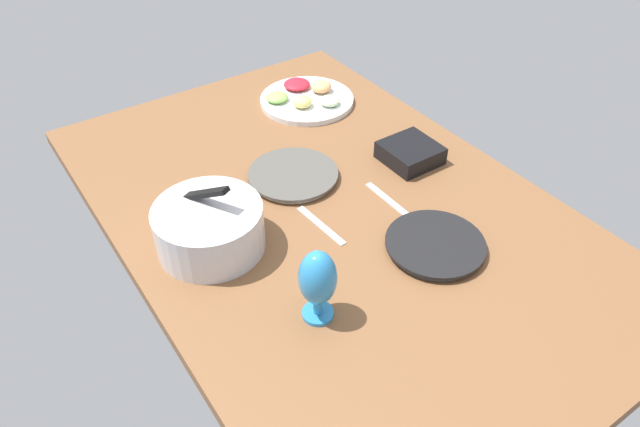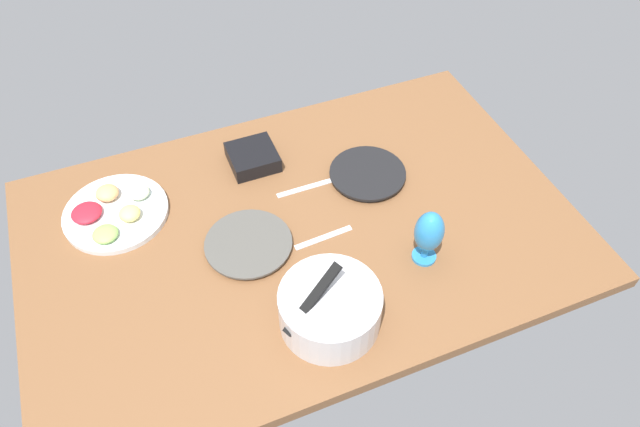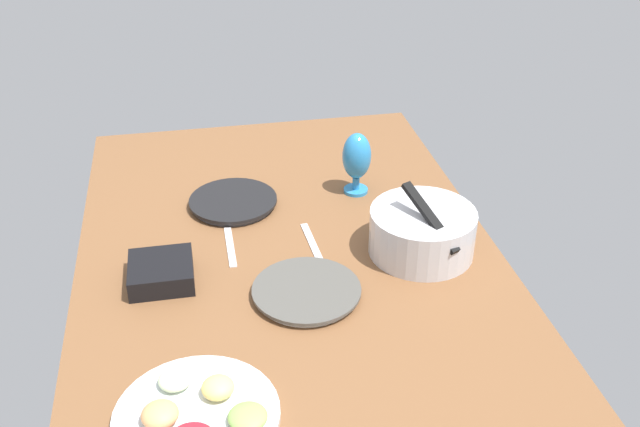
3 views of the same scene
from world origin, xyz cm
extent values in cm
cube|color=brown|center=(0.00, 0.00, -2.00)|extent=(160.00, 104.00, 4.00)
cylinder|color=#4C4C51|center=(-27.17, -11.68, 0.68)|extent=(22.28, 22.28, 1.35)
cylinder|color=black|center=(-27.17, -11.68, 1.76)|extent=(24.22, 24.22, 0.81)
cylinder|color=silver|center=(16.29, 1.22, 0.62)|extent=(23.11, 23.11, 1.24)
cylinder|color=#4E4C47|center=(16.29, 1.22, 1.61)|extent=(25.12, 25.12, 0.74)
cylinder|color=silver|center=(4.15, 32.33, 5.77)|extent=(26.10, 26.10, 11.54)
cylinder|color=white|center=(4.15, 32.33, 9.23)|extent=(23.49, 23.49, 2.08)
cube|color=black|center=(8.72, 32.33, 12.81)|extent=(18.25, 10.17, 10.86)
cylinder|color=silver|center=(49.45, -25.25, 0.90)|extent=(31.03, 31.03, 1.80)
ellipsoid|color=red|center=(57.27, -26.39, 3.05)|extent=(8.94, 8.94, 2.50)
ellipsoid|color=#8CC659|center=(53.38, -16.11, 3.07)|extent=(7.29, 7.29, 2.54)
ellipsoid|color=#F9E072|center=(45.53, -20.88, 3.58)|extent=(6.26, 6.26, 3.57)
ellipsoid|color=beige|center=(41.44, -28.82, 3.21)|extent=(6.48, 6.48, 2.82)
ellipsoid|color=#F2A566|center=(50.35, -31.65, 3.62)|extent=(6.87, 6.87, 3.64)
cylinder|color=#2A81C2|center=(-28.38, 23.36, 0.50)|extent=(6.88, 6.88, 1.00)
cylinder|color=#2A81C2|center=(-28.38, 23.36, 2.79)|extent=(2.00, 2.00, 3.59)
ellipsoid|color=#2A81C2|center=(-28.38, 23.36, 11.37)|extent=(8.09, 8.09, 13.57)
cube|color=black|center=(4.55, -31.24, 2.59)|extent=(14.87, 14.87, 5.18)
cube|color=tan|center=(4.55, -31.24, 4.24)|extent=(12.20, 12.20, 1.66)
cube|color=silver|center=(-6.71, -14.29, 0.30)|extent=(18.01, 1.87, 0.60)
cube|color=silver|center=(-4.75, 6.31, 0.30)|extent=(18.08, 2.90, 0.60)
camera|label=1|loc=(-97.85, 70.42, 98.73)|focal=33.34mm
camera|label=2|loc=(36.42, 105.56, 133.33)|focal=33.13mm
camera|label=3|loc=(147.68, -20.91, 103.27)|focal=41.00mm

